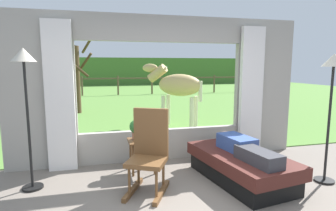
{
  "coord_description": "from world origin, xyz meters",
  "views": [
    {
      "loc": [
        -1.08,
        -2.53,
        1.69
      ],
      "look_at": [
        0.0,
        1.8,
        1.05
      ],
      "focal_mm": 29.62,
      "sensor_mm": 36.0,
      "label": 1
    }
  ],
  "objects_px": {
    "recliner_sofa": "(241,166)",
    "floor_lamp_left": "(25,76)",
    "reclining_person": "(243,147)",
    "rocking_chair": "(149,152)",
    "side_table": "(142,146)",
    "pasture_tree": "(76,76)",
    "potted_plant": "(136,128)",
    "book_stack": "(149,138)",
    "horse": "(177,86)",
    "floor_lamp_right": "(333,79)"
  },
  "relations": [
    {
      "from": "recliner_sofa",
      "to": "floor_lamp_left",
      "type": "bearing_deg",
      "value": 162.03
    },
    {
      "from": "recliner_sofa",
      "to": "reclining_person",
      "type": "height_order",
      "value": "reclining_person"
    },
    {
      "from": "rocking_chair",
      "to": "side_table",
      "type": "height_order",
      "value": "rocking_chair"
    },
    {
      "from": "pasture_tree",
      "to": "potted_plant",
      "type": "bearing_deg",
      "value": -77.39
    },
    {
      "from": "side_table",
      "to": "potted_plant",
      "type": "bearing_deg",
      "value": 143.13
    },
    {
      "from": "rocking_chair",
      "to": "pasture_tree",
      "type": "distance_m",
      "value": 6.95
    },
    {
      "from": "reclining_person",
      "to": "side_table",
      "type": "relative_size",
      "value": 2.76
    },
    {
      "from": "rocking_chair",
      "to": "side_table",
      "type": "bearing_deg",
      "value": 115.89
    },
    {
      "from": "book_stack",
      "to": "horse",
      "type": "relative_size",
      "value": 0.11
    },
    {
      "from": "recliner_sofa",
      "to": "side_table",
      "type": "xyz_separation_m",
      "value": [
        -1.36,
        0.71,
        0.21
      ]
    },
    {
      "from": "floor_lamp_right",
      "to": "recliner_sofa",
      "type": "bearing_deg",
      "value": 164.03
    },
    {
      "from": "recliner_sofa",
      "to": "book_stack",
      "type": "bearing_deg",
      "value": 143.52
    },
    {
      "from": "recliner_sofa",
      "to": "floor_lamp_left",
      "type": "xyz_separation_m",
      "value": [
        -2.94,
        0.45,
        1.33
      ]
    },
    {
      "from": "reclining_person",
      "to": "book_stack",
      "type": "bearing_deg",
      "value": 141.77
    },
    {
      "from": "floor_lamp_left",
      "to": "rocking_chair",
      "type": "bearing_deg",
      "value": -15.76
    },
    {
      "from": "book_stack",
      "to": "floor_lamp_left",
      "type": "xyz_separation_m",
      "value": [
        -1.67,
        -0.2,
        0.99
      ]
    },
    {
      "from": "floor_lamp_right",
      "to": "side_table",
      "type": "bearing_deg",
      "value": 157.56
    },
    {
      "from": "reclining_person",
      "to": "book_stack",
      "type": "relative_size",
      "value": 7.22
    },
    {
      "from": "potted_plant",
      "to": "floor_lamp_right",
      "type": "relative_size",
      "value": 0.17
    },
    {
      "from": "rocking_chair",
      "to": "floor_lamp_left",
      "type": "distance_m",
      "value": 1.91
    },
    {
      "from": "potted_plant",
      "to": "horse",
      "type": "bearing_deg",
      "value": 63.09
    },
    {
      "from": "pasture_tree",
      "to": "floor_lamp_right",
      "type": "bearing_deg",
      "value": -60.86
    },
    {
      "from": "rocking_chair",
      "to": "book_stack",
      "type": "relative_size",
      "value": 5.63
    },
    {
      "from": "rocking_chair",
      "to": "pasture_tree",
      "type": "xyz_separation_m",
      "value": [
        -1.41,
        6.76,
        0.8
      ]
    },
    {
      "from": "horse",
      "to": "pasture_tree",
      "type": "relative_size",
      "value": 0.59
    },
    {
      "from": "floor_lamp_right",
      "to": "floor_lamp_left",
      "type": "bearing_deg",
      "value": 169.14
    },
    {
      "from": "floor_lamp_left",
      "to": "recliner_sofa",
      "type": "bearing_deg",
      "value": -8.74
    },
    {
      "from": "recliner_sofa",
      "to": "reclining_person",
      "type": "relative_size",
      "value": 1.27
    },
    {
      "from": "reclining_person",
      "to": "horse",
      "type": "distance_m",
      "value": 3.87
    },
    {
      "from": "side_table",
      "to": "floor_lamp_right",
      "type": "xyz_separation_m",
      "value": [
        2.54,
        -1.05,
        1.08
      ]
    },
    {
      "from": "side_table",
      "to": "horse",
      "type": "bearing_deg",
      "value": 64.76
    },
    {
      "from": "horse",
      "to": "pasture_tree",
      "type": "distance_m",
      "value": 4.15
    },
    {
      "from": "floor_lamp_right",
      "to": "pasture_tree",
      "type": "height_order",
      "value": "pasture_tree"
    },
    {
      "from": "reclining_person",
      "to": "horse",
      "type": "height_order",
      "value": "horse"
    },
    {
      "from": "side_table",
      "to": "pasture_tree",
      "type": "bearing_deg",
      "value": 103.21
    },
    {
      "from": "horse",
      "to": "pasture_tree",
      "type": "xyz_separation_m",
      "value": [
        -2.86,
        3.0,
        0.19
      ]
    },
    {
      "from": "reclining_person",
      "to": "horse",
      "type": "bearing_deg",
      "value": 79.54
    },
    {
      "from": "side_table",
      "to": "potted_plant",
      "type": "distance_m",
      "value": 0.29
    },
    {
      "from": "recliner_sofa",
      "to": "rocking_chair",
      "type": "xyz_separation_m",
      "value": [
        -1.37,
        0.01,
        0.33
      ]
    },
    {
      "from": "rocking_chair",
      "to": "pasture_tree",
      "type": "relative_size",
      "value": 0.38
    },
    {
      "from": "reclining_person",
      "to": "potted_plant",
      "type": "relative_size",
      "value": 4.49
    },
    {
      "from": "recliner_sofa",
      "to": "floor_lamp_right",
      "type": "bearing_deg",
      "value": -25.2
    },
    {
      "from": "horse",
      "to": "floor_lamp_left",
      "type": "bearing_deg",
      "value": 177.36
    },
    {
      "from": "reclining_person",
      "to": "book_stack",
      "type": "xyz_separation_m",
      "value": [
        -1.26,
        0.7,
        0.04
      ]
    },
    {
      "from": "recliner_sofa",
      "to": "horse",
      "type": "height_order",
      "value": "horse"
    },
    {
      "from": "pasture_tree",
      "to": "rocking_chair",
      "type": "bearing_deg",
      "value": -78.24
    },
    {
      "from": "book_stack",
      "to": "pasture_tree",
      "type": "bearing_deg",
      "value": 103.92
    },
    {
      "from": "rocking_chair",
      "to": "side_table",
      "type": "xyz_separation_m",
      "value": [
        0.01,
        0.7,
        -0.12
      ]
    },
    {
      "from": "reclining_person",
      "to": "rocking_chair",
      "type": "xyz_separation_m",
      "value": [
        -1.37,
        0.06,
        0.02
      ]
    },
    {
      "from": "reclining_person",
      "to": "rocking_chair",
      "type": "height_order",
      "value": "rocking_chair"
    }
  ]
}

